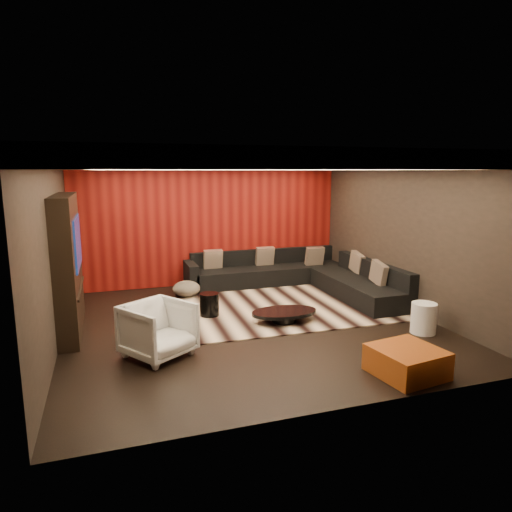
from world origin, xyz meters
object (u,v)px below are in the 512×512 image
object	(u,v)px
orange_ottoman	(407,362)
sectional_sofa	(300,277)
white_side_table	(424,318)
drum_stool	(209,304)
coffee_table	(284,316)
armchair	(158,330)

from	to	relation	value
orange_ottoman	sectional_sofa	size ratio (longest dim) A/B	0.22
white_side_table	drum_stool	bearing A→B (deg)	148.24
coffee_table	orange_ottoman	xyz separation A→B (m)	(0.73, -2.37, 0.06)
orange_ottoman	sectional_sofa	distance (m)	4.38
coffee_table	armchair	size ratio (longest dim) A/B	1.35
coffee_table	sectional_sofa	world-z (taller)	sectional_sofa
armchair	coffee_table	bearing A→B (deg)	-14.19
armchair	sectional_sofa	world-z (taller)	armchair
orange_ottoman	sectional_sofa	bearing A→B (deg)	84.33
orange_ottoman	white_side_table	bearing A→B (deg)	45.20
coffee_table	armchair	bearing A→B (deg)	-160.47
orange_ottoman	coffee_table	bearing A→B (deg)	107.18
drum_stool	sectional_sofa	xyz separation A→B (m)	(2.31, 1.25, 0.04)
drum_stool	armchair	bearing A→B (deg)	-124.92
sectional_sofa	drum_stool	bearing A→B (deg)	-151.47
drum_stool	coffee_table	bearing A→B (deg)	-32.90
white_side_table	sectional_sofa	xyz separation A→B (m)	(-0.77, 3.15, 0.02)
sectional_sofa	orange_ottoman	bearing A→B (deg)	-95.67
coffee_table	sectional_sofa	xyz separation A→B (m)	(1.17, 1.99, 0.15)
white_side_table	orange_ottoman	distance (m)	1.70
white_side_table	orange_ottoman	size ratio (longest dim) A/B	0.62
orange_ottoman	armchair	world-z (taller)	armchair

